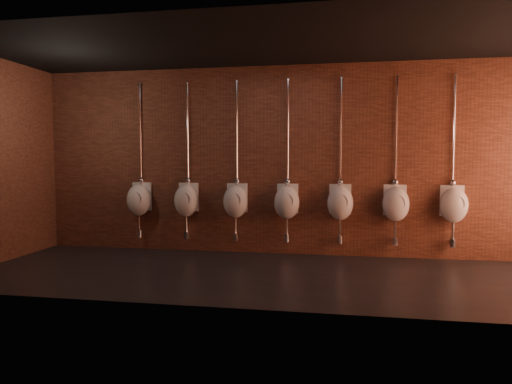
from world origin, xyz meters
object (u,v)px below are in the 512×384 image
at_px(urinal_0, 139,199).
at_px(urinal_5, 396,203).
at_px(urinal_2, 236,201).
at_px(urinal_4, 340,202).
at_px(urinal_3, 287,201).
at_px(urinal_6, 454,204).
at_px(urinal_1, 186,200).

bearing_deg(urinal_0, urinal_5, 0.00).
xyz_separation_m(urinal_0, urinal_5, (4.40, 0.00, 0.00)).
relative_size(urinal_2, urinal_4, 1.00).
relative_size(urinal_0, urinal_3, 1.00).
relative_size(urinal_2, urinal_3, 1.00).
relative_size(urinal_0, urinal_2, 1.00).
bearing_deg(urinal_6, urinal_1, 180.00).
relative_size(urinal_0, urinal_4, 1.00).
height_order(urinal_1, urinal_2, same).
distance_m(urinal_2, urinal_6, 3.52).
bearing_deg(urinal_2, urinal_3, 0.00).
bearing_deg(urinal_5, urinal_2, 180.00).
distance_m(urinal_1, urinal_4, 2.64).
bearing_deg(urinal_4, urinal_5, 0.00).
relative_size(urinal_1, urinal_2, 1.00).
height_order(urinal_2, urinal_4, same).
relative_size(urinal_4, urinal_6, 1.00).
bearing_deg(urinal_5, urinal_1, 180.00).
xyz_separation_m(urinal_1, urinal_4, (2.64, 0.00, 0.00)).
bearing_deg(urinal_3, urinal_0, 180.00).
xyz_separation_m(urinal_2, urinal_4, (1.76, 0.00, 0.00)).
bearing_deg(urinal_4, urinal_6, 0.00).
relative_size(urinal_2, urinal_6, 1.00).
bearing_deg(urinal_2, urinal_5, 0.00).
relative_size(urinal_1, urinal_6, 1.00).
distance_m(urinal_5, urinal_6, 0.88).
relative_size(urinal_1, urinal_5, 1.00).
bearing_deg(urinal_6, urinal_0, 180.00).
height_order(urinal_2, urinal_5, same).
bearing_deg(urinal_4, urinal_2, 180.00).
bearing_deg(urinal_1, urinal_6, 0.00).
distance_m(urinal_2, urinal_5, 2.64).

